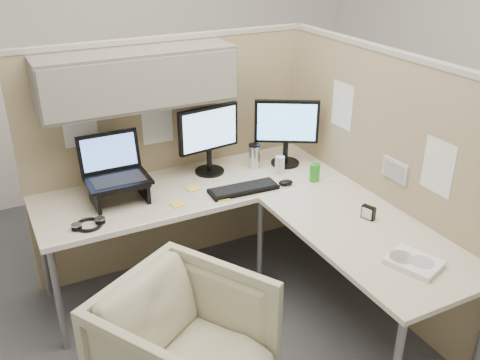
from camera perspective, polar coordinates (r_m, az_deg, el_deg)
name	(u,v)px	position (r m, az deg, el deg)	size (l,w,h in m)	color
ground	(244,319)	(3.50, 0.42, -14.59)	(4.50, 4.50, 0.00)	#414147
partition_back	(157,121)	(3.56, -8.85, 6.19)	(2.00, 0.36, 1.63)	tan
partition_right	(376,179)	(3.46, 14.32, 0.10)	(0.07, 2.03, 1.63)	tan
desk	(253,211)	(3.25, 1.38, -3.34)	(2.00, 1.98, 0.73)	beige
office_chair	(185,342)	(2.80, -5.85, -16.86)	(0.73, 0.68, 0.75)	beige
monitor_left	(209,135)	(3.56, -3.36, 4.86)	(0.44, 0.20, 0.47)	black
monitor_right	(286,127)	(3.70, 4.97, 5.63)	(0.40, 0.25, 0.47)	black
laptop_station	(116,177)	(3.32, -13.07, 0.32)	(0.38, 0.32, 0.39)	black
keyboard	(243,189)	(3.40, 0.37, -0.97)	(0.44, 0.15, 0.02)	black
mouse	(286,183)	(3.48, 4.90, -0.27)	(0.10, 0.06, 0.03)	black
travel_mug	(254,156)	(3.70, 1.54, 2.59)	(0.08, 0.08, 0.17)	silver
soda_can_green	(315,173)	(3.54, 7.98, 0.79)	(0.07, 0.07, 0.12)	#268C1E
soda_can_silver	(280,165)	(3.63, 4.26, 1.62)	(0.07, 0.07, 0.12)	silver
sticky_note_d	(193,189)	(3.43, -5.06, -0.93)	(0.08, 0.08, 0.01)	yellow
sticky_note_b	(223,198)	(3.31, -1.81, -1.92)	(0.08, 0.08, 0.01)	yellow
sticky_note_a	(178,204)	(3.25, -6.68, -2.61)	(0.08, 0.08, 0.01)	yellow
headphones	(89,224)	(3.12, -15.85, -4.58)	(0.19, 0.17, 0.03)	black
paper_stack	(414,262)	(2.82, 18.05, -8.36)	(0.27, 0.30, 0.03)	white
desk_clock	(368,213)	(3.15, 13.53, -3.40)	(0.06, 0.09, 0.08)	black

